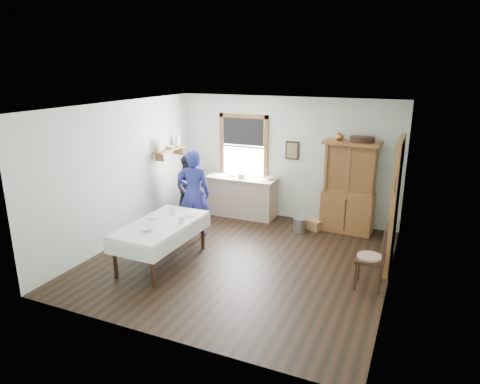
{
  "coord_description": "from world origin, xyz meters",
  "views": [
    {
      "loc": [
        2.8,
        -6.39,
        3.33
      ],
      "look_at": [
        -0.14,
        0.3,
        1.16
      ],
      "focal_mm": 32.0,
      "sensor_mm": 36.0,
      "label": 1
    }
  ],
  "objects_px": {
    "work_counter": "(242,196)",
    "china_hutch": "(349,187)",
    "dining_table": "(162,243)",
    "wicker_basket": "(314,224)",
    "pail": "(300,225)",
    "spindle_chair": "(370,256)",
    "figure_dark": "(190,190)",
    "woman_blue": "(194,197)"
  },
  "relations": [
    {
      "from": "woman_blue",
      "to": "china_hutch",
      "type": "bearing_deg",
      "value": -173.85
    },
    {
      "from": "china_hutch",
      "to": "figure_dark",
      "type": "relative_size",
      "value": 1.39
    },
    {
      "from": "dining_table",
      "to": "pail",
      "type": "distance_m",
      "value": 2.99
    },
    {
      "from": "pail",
      "to": "wicker_basket",
      "type": "bearing_deg",
      "value": 47.39
    },
    {
      "from": "china_hutch",
      "to": "woman_blue",
      "type": "height_order",
      "value": "china_hutch"
    },
    {
      "from": "dining_table",
      "to": "wicker_basket",
      "type": "relative_size",
      "value": 5.27
    },
    {
      "from": "dining_table",
      "to": "pail",
      "type": "height_order",
      "value": "dining_table"
    },
    {
      "from": "spindle_chair",
      "to": "wicker_basket",
      "type": "relative_size",
      "value": 3.01
    },
    {
      "from": "woman_blue",
      "to": "wicker_basket",
      "type": "bearing_deg",
      "value": -170.58
    },
    {
      "from": "dining_table",
      "to": "figure_dark",
      "type": "distance_m",
      "value": 2.23
    },
    {
      "from": "pail",
      "to": "work_counter",
      "type": "bearing_deg",
      "value": 163.83
    },
    {
      "from": "wicker_basket",
      "to": "figure_dark",
      "type": "distance_m",
      "value": 2.8
    },
    {
      "from": "woman_blue",
      "to": "pail",
      "type": "bearing_deg",
      "value": -173.09
    },
    {
      "from": "work_counter",
      "to": "figure_dark",
      "type": "distance_m",
      "value": 1.2
    },
    {
      "from": "pail",
      "to": "woman_blue",
      "type": "relative_size",
      "value": 0.18
    },
    {
      "from": "spindle_chair",
      "to": "pail",
      "type": "height_order",
      "value": "spindle_chair"
    },
    {
      "from": "spindle_chair",
      "to": "woman_blue",
      "type": "relative_size",
      "value": 0.64
    },
    {
      "from": "china_hutch",
      "to": "work_counter",
      "type": "bearing_deg",
      "value": -177.09
    },
    {
      "from": "work_counter",
      "to": "spindle_chair",
      "type": "height_order",
      "value": "spindle_chair"
    },
    {
      "from": "wicker_basket",
      "to": "woman_blue",
      "type": "xyz_separation_m",
      "value": [
        -2.14,
        -1.32,
        0.72
      ]
    },
    {
      "from": "work_counter",
      "to": "china_hutch",
      "type": "bearing_deg",
      "value": -0.08
    },
    {
      "from": "dining_table",
      "to": "work_counter",
      "type": "bearing_deg",
      "value": 84.08
    },
    {
      "from": "figure_dark",
      "to": "pail",
      "type": "bearing_deg",
      "value": -27.66
    },
    {
      "from": "china_hutch",
      "to": "dining_table",
      "type": "height_order",
      "value": "china_hutch"
    },
    {
      "from": "pail",
      "to": "figure_dark",
      "type": "bearing_deg",
      "value": -173.84
    },
    {
      "from": "work_counter",
      "to": "pail",
      "type": "xyz_separation_m",
      "value": [
        1.51,
        -0.44,
        -0.31
      ]
    },
    {
      "from": "work_counter",
      "to": "pail",
      "type": "distance_m",
      "value": 1.61
    },
    {
      "from": "spindle_chair",
      "to": "wicker_basket",
      "type": "height_order",
      "value": "spindle_chair"
    },
    {
      "from": "dining_table",
      "to": "figure_dark",
      "type": "bearing_deg",
      "value": 107.08
    },
    {
      "from": "spindle_chair",
      "to": "figure_dark",
      "type": "distance_m",
      "value": 4.37
    },
    {
      "from": "wicker_basket",
      "to": "pail",
      "type": "bearing_deg",
      "value": -132.61
    },
    {
      "from": "dining_table",
      "to": "figure_dark",
      "type": "xyz_separation_m",
      "value": [
        -0.65,
        2.11,
        0.31
      ]
    },
    {
      "from": "figure_dark",
      "to": "china_hutch",
      "type": "bearing_deg",
      "value": -21.88
    },
    {
      "from": "wicker_basket",
      "to": "dining_table",
      "type": "bearing_deg",
      "value": -127.81
    },
    {
      "from": "china_hutch",
      "to": "figure_dark",
      "type": "height_order",
      "value": "china_hutch"
    },
    {
      "from": "pail",
      "to": "figure_dark",
      "type": "distance_m",
      "value": 2.52
    },
    {
      "from": "woman_blue",
      "to": "figure_dark",
      "type": "relative_size",
      "value": 1.21
    },
    {
      "from": "work_counter",
      "to": "spindle_chair",
      "type": "xyz_separation_m",
      "value": [
        3.14,
        -2.27,
        0.07
      ]
    },
    {
      "from": "woman_blue",
      "to": "figure_dark",
      "type": "height_order",
      "value": "woman_blue"
    },
    {
      "from": "china_hutch",
      "to": "dining_table",
      "type": "bearing_deg",
      "value": -130.67
    },
    {
      "from": "pail",
      "to": "figure_dark",
      "type": "xyz_separation_m",
      "value": [
        -2.45,
        -0.26,
        0.53
      ]
    },
    {
      "from": "wicker_basket",
      "to": "figure_dark",
      "type": "xyz_separation_m",
      "value": [
        -2.69,
        -0.52,
        0.57
      ]
    }
  ]
}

